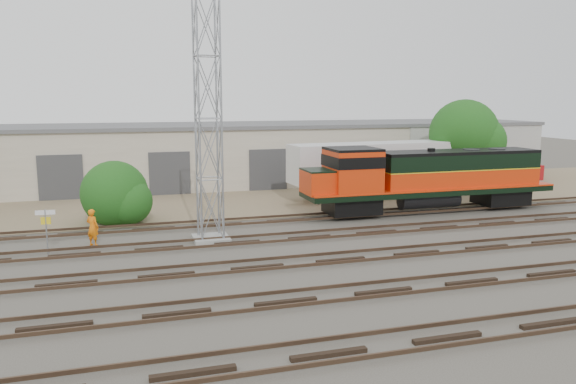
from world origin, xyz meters
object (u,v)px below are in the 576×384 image
object	(u,v)px
signal_tower	(208,123)
semi_trailer	(380,163)
worker	(93,227)
locomotive	(426,177)

from	to	relation	value
signal_tower	semi_trailer	size ratio (longest dim) A/B	0.92
semi_trailer	worker	bearing A→B (deg)	-161.39
signal_tower	semi_trailer	world-z (taller)	signal_tower
worker	locomotive	bearing A→B (deg)	-133.95
semi_trailer	locomotive	bearing A→B (deg)	-91.32
signal_tower	semi_trailer	xyz separation A→B (m)	(14.50, 9.44, -3.61)
locomotive	signal_tower	bearing A→B (deg)	-167.61
signal_tower	worker	distance (m)	8.04
signal_tower	semi_trailer	bearing A→B (deg)	33.06
locomotive	semi_trailer	xyz separation A→B (m)	(-0.36, 6.18, 0.25)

